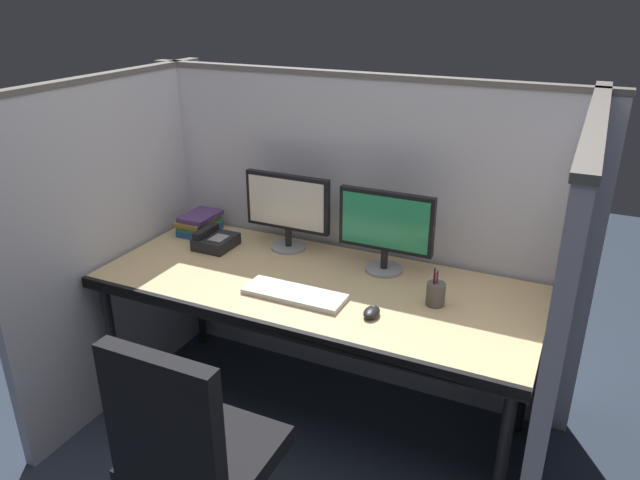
# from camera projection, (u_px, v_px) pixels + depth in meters

# --- Properties ---
(ground_plane) EXTENTS (8.00, 8.00, 0.00)m
(ground_plane) POSITION_uv_depth(u_px,v_px,m) (286.00, 460.00, 2.64)
(ground_plane) COLOR #2D3847
(cubicle_partition_rear) EXTENTS (2.21, 0.06, 1.57)m
(cubicle_partition_rear) POSITION_uv_depth(u_px,v_px,m) (354.00, 236.00, 2.95)
(cubicle_partition_rear) COLOR silver
(cubicle_partition_rear) RESTS_ON ground
(cubicle_partition_left) EXTENTS (0.06, 1.41, 1.57)m
(cubicle_partition_left) POSITION_uv_depth(u_px,v_px,m) (120.00, 242.00, 2.89)
(cubicle_partition_left) COLOR silver
(cubicle_partition_left) RESTS_ON ground
(cubicle_partition_right) EXTENTS (0.06, 1.41, 1.57)m
(cubicle_partition_right) POSITION_uv_depth(u_px,v_px,m) (558.00, 336.00, 2.11)
(cubicle_partition_right) COLOR silver
(cubicle_partition_right) RESTS_ON ground
(desk) EXTENTS (1.90, 0.80, 0.74)m
(desk) POSITION_uv_depth(u_px,v_px,m) (314.00, 294.00, 2.61)
(desk) COLOR tan
(desk) RESTS_ON ground
(monitor_left) EXTENTS (0.43, 0.17, 0.37)m
(monitor_left) POSITION_uv_depth(u_px,v_px,m) (287.00, 207.00, 2.85)
(monitor_left) COLOR gray
(monitor_left) RESTS_ON desk
(monitor_right) EXTENTS (0.43, 0.17, 0.37)m
(monitor_right) POSITION_uv_depth(u_px,v_px,m) (386.00, 226.00, 2.62)
(monitor_right) COLOR gray
(monitor_right) RESTS_ON desk
(keyboard_main) EXTENTS (0.43, 0.15, 0.02)m
(keyboard_main) POSITION_uv_depth(u_px,v_px,m) (294.00, 294.00, 2.48)
(keyboard_main) COLOR silver
(keyboard_main) RESTS_ON desk
(computer_mouse) EXTENTS (0.06, 0.10, 0.04)m
(computer_mouse) POSITION_uv_depth(u_px,v_px,m) (372.00, 312.00, 2.33)
(computer_mouse) COLOR black
(computer_mouse) RESTS_ON desk
(book_stack) EXTENTS (0.16, 0.22, 0.10)m
(book_stack) POSITION_uv_depth(u_px,v_px,m) (200.00, 223.00, 3.11)
(book_stack) COLOR #1E478C
(book_stack) RESTS_ON desk
(pen_cup) EXTENTS (0.08, 0.08, 0.16)m
(pen_cup) POSITION_uv_depth(u_px,v_px,m) (436.00, 294.00, 2.40)
(pen_cup) COLOR #4C4742
(pen_cup) RESTS_ON desk
(desk_phone) EXTENTS (0.17, 0.19, 0.09)m
(desk_phone) POSITION_uv_depth(u_px,v_px,m) (215.00, 241.00, 2.94)
(desk_phone) COLOR black
(desk_phone) RESTS_ON desk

